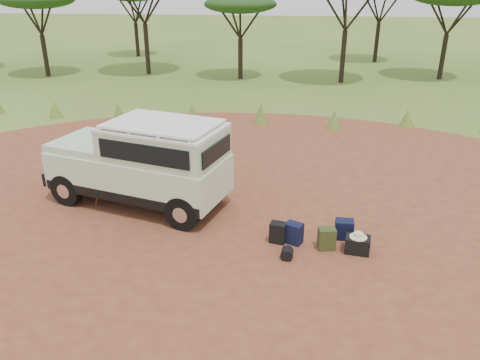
# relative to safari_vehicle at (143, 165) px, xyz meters

# --- Properties ---
(ground) EXTENTS (140.00, 140.00, 0.00)m
(ground) POSITION_rel_safari_vehicle_xyz_m (2.47, -0.82, -1.14)
(ground) COLOR #506C26
(ground) RESTS_ON ground
(dirt_clearing) EXTENTS (23.00, 23.00, 0.01)m
(dirt_clearing) POSITION_rel_safari_vehicle_xyz_m (2.47, -0.82, -1.14)
(dirt_clearing) COLOR brown
(dirt_clearing) RESTS_ON ground
(grass_fringe) EXTENTS (36.60, 1.60, 0.90)m
(grass_fringe) POSITION_rel_safari_vehicle_xyz_m (2.59, 7.85, -0.74)
(grass_fringe) COLOR #506C26
(grass_fringe) RESTS_ON ground
(safari_vehicle) EXTENTS (5.16, 3.13, 2.36)m
(safari_vehicle) POSITION_rel_safari_vehicle_xyz_m (0.00, 0.00, 0.00)
(safari_vehicle) COLOR silver
(safari_vehicle) RESTS_ON ground
(walking_staff) EXTENTS (0.58, 0.42, 1.61)m
(walking_staff) POSITION_rel_safari_vehicle_xyz_m (-1.07, -0.45, -0.34)
(walking_staff) COLOR brown
(walking_staff) RESTS_ON ground
(backpack_black) EXTENTS (0.41, 0.34, 0.49)m
(backpack_black) POSITION_rel_safari_vehicle_xyz_m (3.64, -1.59, -0.90)
(backpack_black) COLOR black
(backpack_black) RESTS_ON ground
(backpack_navy) EXTENTS (0.47, 0.41, 0.51)m
(backpack_navy) POSITION_rel_safari_vehicle_xyz_m (4.00, -1.59, -0.89)
(backpack_navy) COLOR #101433
(backpack_navy) RESTS_ON ground
(backpack_olive) EXTENTS (0.42, 0.33, 0.52)m
(backpack_olive) POSITION_rel_safari_vehicle_xyz_m (4.74, -1.76, -0.88)
(backpack_olive) COLOR #37421E
(backpack_olive) RESTS_ON ground
(duffel_navy) EXTENTS (0.42, 0.32, 0.47)m
(duffel_navy) POSITION_rel_safari_vehicle_xyz_m (5.18, -1.23, -0.91)
(duffel_navy) COLOR #101433
(duffel_navy) RESTS_ON ground
(hard_case) EXTENTS (0.59, 0.46, 0.38)m
(hard_case) POSITION_rel_safari_vehicle_xyz_m (5.42, -1.82, -0.95)
(hard_case) COLOR black
(hard_case) RESTS_ON ground
(stuff_sack) EXTENTS (0.28, 0.28, 0.27)m
(stuff_sack) POSITION_rel_safari_vehicle_xyz_m (3.88, -2.28, -1.01)
(stuff_sack) COLOR black
(stuff_sack) RESTS_ON ground
(safari_hat) EXTENTS (0.38, 0.38, 0.11)m
(safari_hat) POSITION_rel_safari_vehicle_xyz_m (5.42, -1.82, -0.72)
(safari_hat) COLOR beige
(safari_hat) RESTS_ON hard_case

